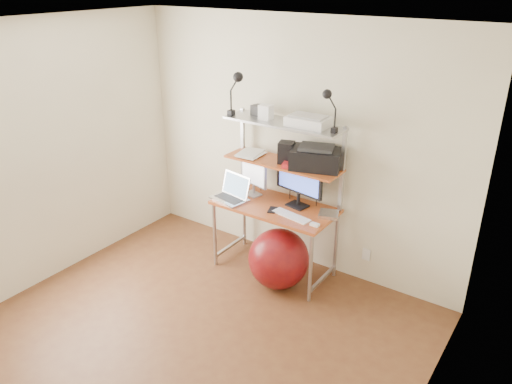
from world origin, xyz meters
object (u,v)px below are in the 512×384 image
at_px(laptop, 233,194).
at_px(monitor_silver, 254,175).
at_px(monitor_black, 299,180).
at_px(exercise_ball, 279,259).
at_px(printer, 316,158).

bearing_deg(laptop, monitor_silver, 71.30).
xyz_separation_m(monitor_black, exercise_ball, (-0.01, -0.33, -0.72)).
bearing_deg(monitor_black, printer, 26.84).
bearing_deg(monitor_black, monitor_silver, -166.88).
bearing_deg(printer, monitor_black, 178.80).
height_order(monitor_black, printer, printer).
bearing_deg(monitor_black, exercise_ball, -81.38).
bearing_deg(exercise_ball, monitor_black, 88.54).
bearing_deg(exercise_ball, laptop, 171.22).
xyz_separation_m(laptop, exercise_ball, (0.62, -0.10, -0.50)).
bearing_deg(printer, laptop, -178.21).
height_order(monitor_silver, laptop, monitor_silver).
bearing_deg(monitor_silver, laptop, -105.26).
relative_size(monitor_black, exercise_ball, 0.92).
bearing_deg(exercise_ball, monitor_silver, 149.04).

